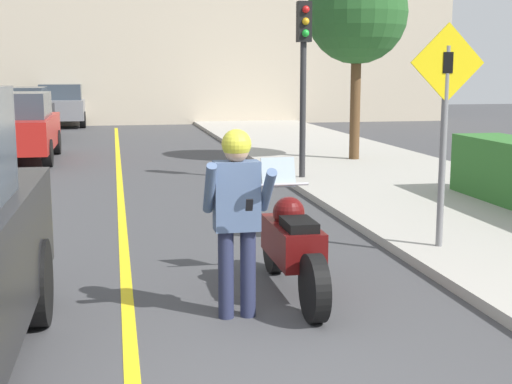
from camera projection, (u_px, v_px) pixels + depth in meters
name	position (u px, v px, depth m)	size (l,w,h in m)	color
road_center_line	(122.00, 224.00, 10.32)	(0.12, 36.00, 0.01)	yellow
building_backdrop	(128.00, 24.00, 29.10)	(28.00, 1.20, 8.14)	beige
motorcycle	(292.00, 245.00, 7.02)	(0.62, 2.22, 1.29)	black
person_biker	(237.00, 204.00, 6.25)	(0.59, 0.47, 1.70)	#282D4C
crossing_sign	(445.00, 114.00, 8.28)	(0.91, 0.08, 2.62)	slate
traffic_light	(304.00, 56.00, 13.70)	(0.26, 0.30, 3.38)	#2D2D30
street_tree	(357.00, 14.00, 16.47)	(2.35, 2.35, 4.58)	brown
parked_car_red	(16.00, 126.00, 17.41)	(1.88, 4.20, 1.68)	black
parked_car_black	(21.00, 113.00, 23.00)	(1.88, 4.20, 1.68)	black
parked_car_grey	(62.00, 105.00, 28.67)	(1.88, 4.20, 1.68)	black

